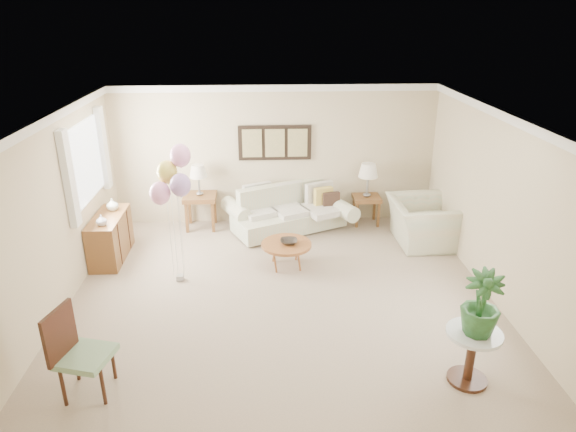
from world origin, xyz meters
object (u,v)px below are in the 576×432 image
object	(u,v)px
coffee_table	(286,245)
armchair	(421,222)
balloon_cluster	(172,177)
sofa	(289,213)
accent_chair	(77,350)

from	to	relation	value
coffee_table	armchair	distance (m)	2.53
coffee_table	balloon_cluster	xyz separation A→B (m)	(-1.64, -0.35, 1.27)
sofa	accent_chair	world-z (taller)	accent_chair
sofa	coffee_table	bearing A→B (deg)	-94.75
sofa	coffee_table	xyz separation A→B (m)	(-0.12, -1.50, 0.05)
armchair	accent_chair	size ratio (longest dim) A/B	1.15
accent_chair	coffee_table	bearing A→B (deg)	50.05
armchair	accent_chair	distance (m)	5.94
sofa	armchair	world-z (taller)	sofa
armchair	balloon_cluster	xyz separation A→B (m)	(-4.04, -1.14, 1.25)
armchair	balloon_cluster	bearing A→B (deg)	104.29
armchair	balloon_cluster	size ratio (longest dim) A/B	0.57
coffee_table	accent_chair	distance (m)	3.65
coffee_table	balloon_cluster	world-z (taller)	balloon_cluster
accent_chair	balloon_cluster	xyz separation A→B (m)	(0.70, 2.44, 1.10)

